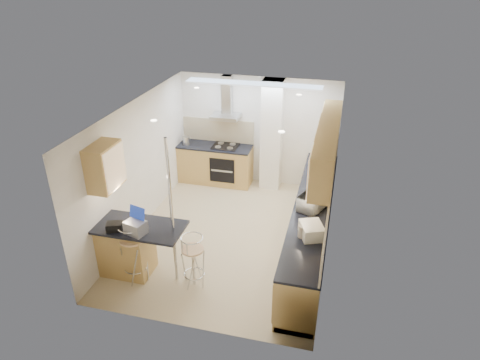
% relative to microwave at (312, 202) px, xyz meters
% --- Properties ---
extents(ground, '(4.80, 4.80, 0.00)m').
position_rel_microwave_xyz_m(ground, '(-1.49, 0.22, -1.06)').
color(ground, '#D0BD8B').
rests_on(ground, ground).
extents(room_shell, '(3.64, 4.84, 2.51)m').
position_rel_microwave_xyz_m(room_shell, '(-1.17, 0.59, 0.48)').
color(room_shell, silver).
rests_on(room_shell, ground).
extents(right_counter, '(0.63, 4.40, 0.92)m').
position_rel_microwave_xyz_m(right_counter, '(0.01, 0.22, -0.60)').
color(right_counter, tan).
rests_on(right_counter, ground).
extents(back_counter, '(1.70, 0.63, 0.92)m').
position_rel_microwave_xyz_m(back_counter, '(-2.44, 2.32, -0.60)').
color(back_counter, tan).
rests_on(back_counter, ground).
extents(peninsula, '(1.47, 0.72, 0.94)m').
position_rel_microwave_xyz_m(peninsula, '(-2.62, -1.23, -0.58)').
color(peninsula, tan).
rests_on(peninsula, ground).
extents(microwave, '(0.50, 0.59, 0.28)m').
position_rel_microwave_xyz_m(microwave, '(0.00, 0.00, 0.00)').
color(microwave, white).
rests_on(microwave, right_counter).
extents(laptop, '(0.36, 0.31, 0.21)m').
position_rel_microwave_xyz_m(laptop, '(-2.55, -1.43, -0.01)').
color(laptop, '#A1A2A8').
rests_on(laptop, peninsula).
extents(bag, '(0.29, 0.25, 0.13)m').
position_rel_microwave_xyz_m(bag, '(-2.91, -1.43, -0.05)').
color(bag, black).
rests_on(bag, peninsula).
extents(bar_stool_near, '(0.55, 0.55, 1.05)m').
position_rel_microwave_xyz_m(bar_stool_near, '(-2.66, -1.39, -0.54)').
color(bar_stool_near, '#DEB177').
rests_on(bar_stool_near, ground).
extents(bar_stool_end, '(0.53, 0.53, 0.92)m').
position_rel_microwave_xyz_m(bar_stool_end, '(-1.70, -1.29, -0.60)').
color(bar_stool_end, '#DEB177').
rests_on(bar_stool_end, ground).
extents(jar_a, '(0.14, 0.14, 0.19)m').
position_rel_microwave_xyz_m(jar_a, '(-0.04, 0.90, -0.04)').
color(jar_a, '#EDE6CE').
rests_on(jar_a, right_counter).
extents(jar_b, '(0.13, 0.13, 0.16)m').
position_rel_microwave_xyz_m(jar_b, '(-0.04, 0.78, -0.06)').
color(jar_b, '#EDE6CE').
rests_on(jar_b, right_counter).
extents(jar_c, '(0.16, 0.16, 0.20)m').
position_rel_microwave_xyz_m(jar_c, '(-0.06, -0.86, -0.04)').
color(jar_c, '#C0B199').
rests_on(jar_c, right_counter).
extents(jar_d, '(0.11, 0.11, 0.13)m').
position_rel_microwave_xyz_m(jar_d, '(0.07, -0.81, -0.07)').
color(jar_d, white).
rests_on(jar_d, right_counter).
extents(bread_bin, '(0.44, 0.49, 0.21)m').
position_rel_microwave_xyz_m(bread_bin, '(0.08, -0.82, -0.03)').
color(bread_bin, '#EDE6CE').
rests_on(bread_bin, right_counter).
extents(kettle, '(0.16, 0.16, 0.20)m').
position_rel_microwave_xyz_m(kettle, '(-3.10, 2.21, -0.04)').
color(kettle, '#B8BBBD').
rests_on(kettle, back_counter).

